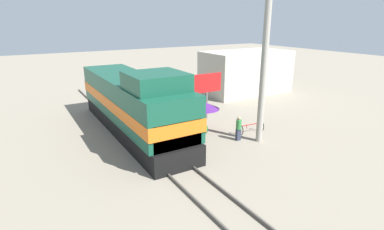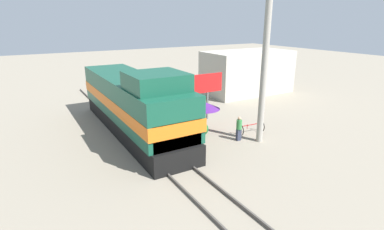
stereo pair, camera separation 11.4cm
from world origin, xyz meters
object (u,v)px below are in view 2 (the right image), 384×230
object	(u,v)px
locomotive	(134,104)
bicycle	(251,128)
vendor_umbrella	(204,105)
person_bystander	(239,128)
utility_pole	(266,42)
billboard_sign	(208,85)

from	to	relation	value
locomotive	bicycle	xyz separation A→B (m)	(6.54, -3.97, -1.60)
vendor_umbrella	person_bystander	distance (m)	2.77
utility_pole	person_bystander	xyz separation A→B (m)	(-1.03, 0.75, -5.20)
locomotive	bicycle	bearing A→B (deg)	-31.31
vendor_umbrella	billboard_sign	distance (m)	2.94
utility_pole	bicycle	size ratio (longest dim) A/B	6.70
locomotive	billboard_sign	size ratio (longest dim) A/B	3.88
locomotive	bicycle	world-z (taller)	locomotive
bicycle	locomotive	bearing A→B (deg)	-117.32
utility_pole	person_bystander	distance (m)	5.35
billboard_sign	bicycle	world-z (taller)	billboard_sign
locomotive	bicycle	distance (m)	7.81
locomotive	billboard_sign	world-z (taller)	locomotive
utility_pole	billboard_sign	world-z (taller)	utility_pole
person_bystander	bicycle	size ratio (longest dim) A/B	0.87
locomotive	vendor_umbrella	bearing A→B (deg)	-29.52
vendor_umbrella	billboard_sign	xyz separation A→B (m)	(1.77, 2.24, 0.73)
bicycle	billboard_sign	bearing A→B (deg)	-164.09
utility_pole	locomotive	bearing A→B (deg)	139.29
locomotive	vendor_umbrella	distance (m)	4.51
billboard_sign	person_bystander	bearing A→B (deg)	-97.62
billboard_sign	utility_pole	bearing A→B (deg)	-85.40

